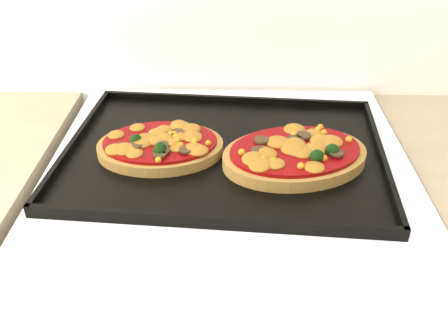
# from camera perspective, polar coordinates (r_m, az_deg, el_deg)

# --- Properties ---
(baking_tray) EXTENTS (0.54, 0.42, 0.02)m
(baking_tray) POSITION_cam_1_polar(r_m,az_deg,el_deg) (0.82, 0.07, 2.03)
(baking_tray) COLOR black
(baking_tray) RESTS_ON stove
(pizza_left) EXTENTS (0.21, 0.16, 0.03)m
(pizza_left) POSITION_cam_1_polar(r_m,az_deg,el_deg) (0.81, -7.29, 2.66)
(pizza_left) COLOR olive
(pizza_left) RESTS_ON baking_tray
(pizza_right) EXTENTS (0.26, 0.21, 0.03)m
(pizza_right) POSITION_cam_1_polar(r_m,az_deg,el_deg) (0.79, 8.10, 1.65)
(pizza_right) COLOR olive
(pizza_right) RESTS_ON baking_tray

